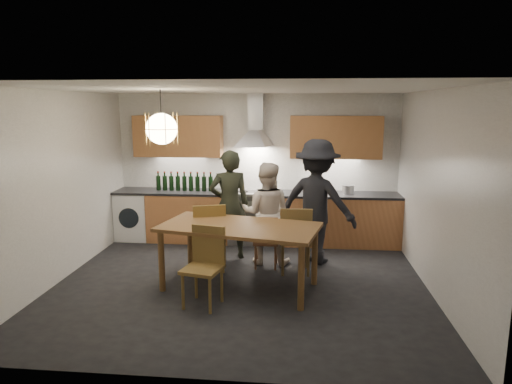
# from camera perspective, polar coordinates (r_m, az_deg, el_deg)

# --- Properties ---
(ground) EXTENTS (5.00, 5.00, 0.00)m
(ground) POSITION_cam_1_polar(r_m,az_deg,el_deg) (6.38, -1.92, -11.30)
(ground) COLOR black
(ground) RESTS_ON ground
(room_shell) EXTENTS (5.02, 4.52, 2.61)m
(room_shell) POSITION_cam_1_polar(r_m,az_deg,el_deg) (5.95, -2.02, 4.11)
(room_shell) COLOR white
(room_shell) RESTS_ON ground
(counter_run) EXTENTS (5.00, 0.62, 0.90)m
(counter_run) POSITION_cam_1_polar(r_m,az_deg,el_deg) (8.08, 0.03, -3.15)
(counter_run) COLOR #CA834E
(counter_run) RESTS_ON ground
(range_stove) EXTENTS (0.90, 0.60, 0.92)m
(range_stove) POSITION_cam_1_polar(r_m,az_deg,el_deg) (8.08, -0.14, -3.21)
(range_stove) COLOR silver
(range_stove) RESTS_ON ground
(wall_fixtures) EXTENTS (4.30, 0.54, 1.10)m
(wall_fixtures) POSITION_cam_1_polar(r_m,az_deg,el_deg) (7.98, -0.05, 7.02)
(wall_fixtures) COLOR #BC7E48
(wall_fixtures) RESTS_ON ground
(pendant_lamp) EXTENTS (0.43, 0.43, 0.70)m
(pendant_lamp) POSITION_cam_1_polar(r_m,az_deg,el_deg) (6.03, -11.72, 7.74)
(pendant_lamp) COLOR black
(pendant_lamp) RESTS_ON ground
(dining_table) EXTENTS (2.20, 1.43, 0.86)m
(dining_table) POSITION_cam_1_polar(r_m,az_deg,el_deg) (5.99, -2.10, -5.10)
(dining_table) COLOR brown
(dining_table) RESTS_ON ground
(chair_back_left) EXTENTS (0.58, 0.58, 1.02)m
(chair_back_left) POSITION_cam_1_polar(r_m,az_deg,el_deg) (6.64, -5.90, -5.14)
(chair_back_left) COLOR brown
(chair_back_left) RESTS_ON ground
(chair_back_mid) EXTENTS (0.36, 0.36, 0.80)m
(chair_back_mid) POSITION_cam_1_polar(r_m,az_deg,el_deg) (6.78, 1.24, -5.83)
(chair_back_mid) COLOR brown
(chair_back_mid) RESTS_ON ground
(chair_back_right) EXTENTS (0.47, 0.47, 0.99)m
(chair_back_right) POSITION_cam_1_polar(r_m,az_deg,el_deg) (6.54, 4.99, -5.52)
(chair_back_right) COLOR brown
(chair_back_right) RESTS_ON ground
(chair_front) EXTENTS (0.52, 0.52, 0.96)m
(chair_front) POSITION_cam_1_polar(r_m,az_deg,el_deg) (5.63, -6.35, -8.47)
(chair_front) COLOR brown
(chair_front) RESTS_ON ground
(person_left) EXTENTS (0.72, 0.58, 1.73)m
(person_left) POSITION_cam_1_polar(r_m,az_deg,el_deg) (7.15, -3.34, -1.62)
(person_left) COLOR black
(person_left) RESTS_ON ground
(person_mid) EXTENTS (0.80, 0.65, 1.56)m
(person_mid) POSITION_cam_1_polar(r_m,az_deg,el_deg) (6.94, 1.27, -2.68)
(person_mid) COLOR beige
(person_mid) RESTS_ON ground
(person_right) EXTENTS (1.40, 1.12, 1.90)m
(person_right) POSITION_cam_1_polar(r_m,az_deg,el_deg) (7.00, 7.60, -1.23)
(person_right) COLOR black
(person_right) RESTS_ON ground
(mixing_bowl) EXTENTS (0.35, 0.35, 0.07)m
(mixing_bowl) POSITION_cam_1_polar(r_m,az_deg,el_deg) (7.95, 6.86, 0.11)
(mixing_bowl) COLOR silver
(mixing_bowl) RESTS_ON counter_run
(stock_pot) EXTENTS (0.23, 0.23, 0.14)m
(stock_pot) POSITION_cam_1_polar(r_m,az_deg,el_deg) (7.99, 11.43, 0.29)
(stock_pot) COLOR silver
(stock_pot) RESTS_ON counter_run
(wine_bottles) EXTENTS (1.03, 0.08, 0.33)m
(wine_bottles) POSITION_cam_1_polar(r_m,az_deg,el_deg) (8.20, -8.95, 1.33)
(wine_bottles) COLOR black
(wine_bottles) RESTS_ON counter_run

